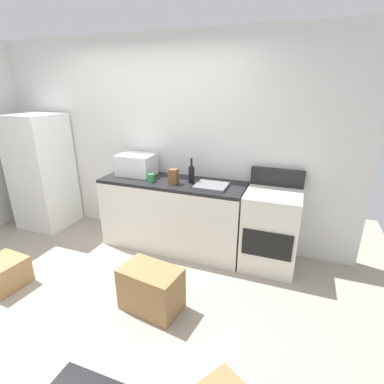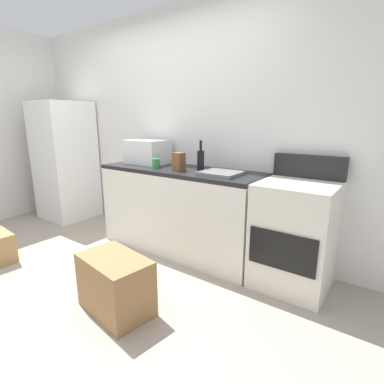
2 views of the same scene
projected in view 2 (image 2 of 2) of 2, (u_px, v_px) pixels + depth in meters
The scene contains 11 objects.
ground_plane at pixel (66, 288), 2.49m from camera, with size 6.00×6.00×0.00m, color #9E9384.
wall_back at pixel (178, 128), 3.40m from camera, with size 5.00×0.10×2.60m, color silver.
kitchen_counter at pixel (180, 210), 3.16m from camera, with size 1.80×0.60×0.90m.
refrigerator at pixel (65, 161), 4.20m from camera, with size 0.68×0.66×1.64m, color white.
stove_oven at pixel (295, 233), 2.46m from camera, with size 0.60×0.61×1.10m.
microwave at pixel (147, 152), 3.38m from camera, with size 0.46×0.34×0.27m, color white.
sink_basin at pixel (221, 173), 2.71m from camera, with size 0.36×0.32×0.03m, color slate.
wine_bottle at pixel (201, 160), 2.89m from camera, with size 0.07×0.07×0.30m.
coffee_mug at pixel (156, 163), 3.07m from camera, with size 0.08×0.08×0.10m, color #338C4C.
knife_block at pixel (179, 162), 2.91m from camera, with size 0.10×0.10×0.18m, color brown.
cardboard_box_medium at pixel (116, 284), 2.16m from camera, with size 0.55×0.34×0.43m, color olive.
Camera 2 is at (2.18, -1.17, 1.39)m, focal length 27.45 mm.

